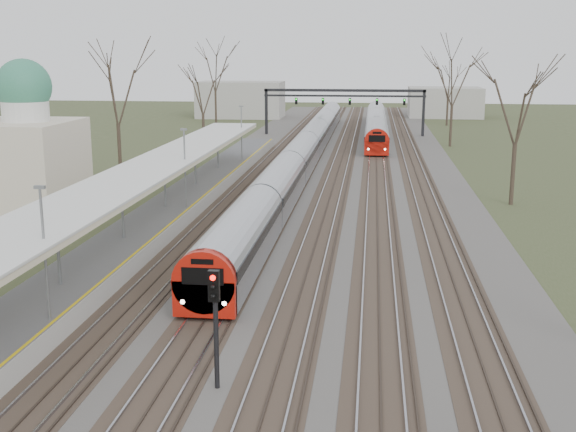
% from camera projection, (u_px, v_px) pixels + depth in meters
% --- Properties ---
extents(track_bed, '(24.00, 160.00, 0.22)m').
position_uv_depth(track_bed, '(330.00, 172.00, 65.77)').
color(track_bed, '#474442').
rests_on(track_bed, ground).
extents(platform, '(3.50, 69.00, 1.00)m').
position_uv_depth(platform, '(180.00, 204.00, 49.78)').
color(platform, '#9E9B93').
rests_on(platform, ground).
extents(canopy, '(4.10, 50.00, 3.11)m').
position_uv_depth(canopy, '(159.00, 164.00, 44.65)').
color(canopy, slate).
rests_on(canopy, platform).
extents(dome_building, '(10.00, 8.00, 10.30)m').
position_uv_depth(dome_building, '(6.00, 153.00, 50.99)').
color(dome_building, beige).
rests_on(dome_building, ground).
extents(signal_gantry, '(21.00, 0.59, 6.08)m').
position_uv_depth(signal_gantry, '(344.00, 98.00, 93.74)').
color(signal_gantry, black).
rests_on(signal_gantry, ground).
extents(tree_west_far, '(5.50, 5.50, 11.33)m').
position_uv_depth(tree_west_far, '(116.00, 86.00, 59.19)').
color(tree_west_far, '#2D231C').
rests_on(tree_west_far, ground).
extents(tree_east_far, '(5.00, 5.00, 10.30)m').
position_uv_depth(tree_east_far, '(518.00, 103.00, 50.02)').
color(tree_east_far, '#2D231C').
rests_on(tree_east_far, ground).
extents(train_near, '(2.62, 90.21, 3.05)m').
position_uv_depth(train_near, '(306.00, 147.00, 72.10)').
color(train_near, '#ADAFB8').
rests_on(train_near, ground).
extents(train_far, '(2.62, 45.21, 3.05)m').
position_uv_depth(train_far, '(376.00, 123.00, 95.99)').
color(train_far, '#ADAFB8').
rests_on(train_far, ground).
extents(signal_post, '(0.35, 0.45, 4.10)m').
position_uv_depth(signal_post, '(215.00, 312.00, 22.66)').
color(signal_post, black).
rests_on(signal_post, ground).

